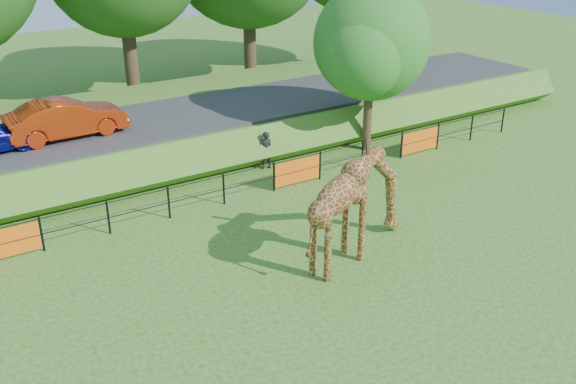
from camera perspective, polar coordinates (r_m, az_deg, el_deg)
name	(u,v)px	position (r m, az deg, el deg)	size (l,w,h in m)	color
ground	(374,321)	(16.28, 7.68, -11.26)	(90.00, 90.00, 0.00)	#2B5816
giraffe	(357,206)	(18.26, 6.17, -1.27)	(4.41, 0.81, 3.15)	#512E10
perimeter_fence	(224,189)	(21.85, -5.73, 0.24)	(28.07, 0.10, 1.10)	black
embankment	(143,127)	(28.29, -12.78, 5.64)	(40.00, 9.00, 1.30)	#2B5816
road	(155,120)	(26.73, -11.77, 6.25)	(40.00, 5.00, 0.12)	#2D2D2F
car_red	(66,118)	(25.26, -19.13, 6.21)	(1.52, 4.37, 1.44)	#B8300D
visitor	(266,150)	(24.69, -2.01, 3.74)	(0.55, 0.36, 1.50)	black
tree_east	(373,46)	(26.05, 7.54, 12.74)	(5.40, 4.71, 6.76)	#382619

